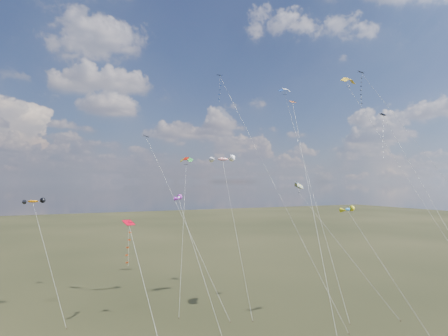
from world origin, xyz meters
name	(u,v)px	position (x,y,z in m)	size (l,w,h in m)	color
diamond_black_high	(372,100)	(27.30, 18.14, 30.73)	(13.70, 20.95, 35.84)	black
diamond_navy_tall	(228,103)	(4.38, 25.64, 29.61)	(5.80, 23.70, 34.53)	navy
diamond_black_mid	(170,189)	(-6.76, 20.46, 16.20)	(8.58, 10.29, 23.57)	black
diamond_red_low	(130,249)	(-14.80, 7.84, 10.80)	(2.24, 10.20, 13.47)	#B50016
diamond_navy_right	(388,144)	(23.35, 11.49, 22.72)	(4.26, 14.52, 27.22)	#111A4F
diamond_orange_center	(306,175)	(3.07, 4.21, 17.91)	(9.79, 20.47, 27.43)	orange
parafoil_yellow	(349,80)	(19.85, 15.45, 32.65)	(13.00, 14.92, 33.47)	yellow
parafoil_blue_white	(285,90)	(19.11, 31.27, 34.20)	(9.04, 25.56, 35.07)	blue
parafoil_striped	(299,184)	(10.38, 15.34, 16.86)	(8.76, 12.03, 17.61)	yellow
parafoil_tricolor	(186,159)	(-1.44, 28.70, 20.66)	(6.14, 12.11, 21.33)	yellow
novelty_orange_black	(33,202)	(-23.03, 32.52, 14.30)	(5.27, 13.32, 14.83)	orange
novelty_white_purple	(179,198)	(-6.76, 16.96, 15.07)	(2.12, 12.49, 15.53)	white
novelty_redwhite_stripe	(223,159)	(3.39, 25.46, 20.62)	(3.92, 13.51, 21.32)	red
novelty_blue_yellow	(348,210)	(14.15, 9.85, 13.45)	(3.62, 10.52, 13.98)	blue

